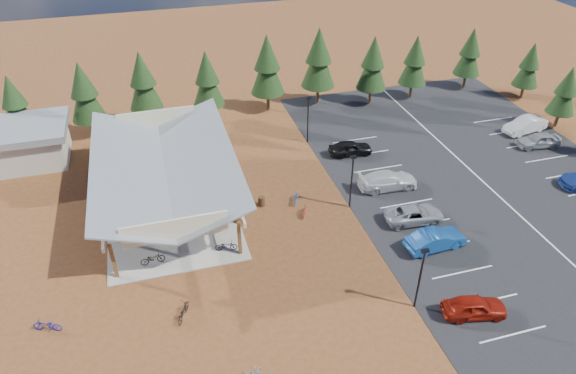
{
  "coord_description": "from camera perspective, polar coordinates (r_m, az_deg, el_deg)",
  "views": [
    {
      "loc": [
        -10.14,
        -31.17,
        26.64
      ],
      "look_at": [
        -0.34,
        2.86,
        2.52
      ],
      "focal_mm": 32.0,
      "sensor_mm": 36.0,
      "label": 1
    }
  ],
  "objects": [
    {
      "name": "bike_4",
      "position": [
        40.21,
        -6.89,
        -6.5
      ],
      "size": [
        1.82,
        0.93,
        0.91
      ],
      "primitive_type": "imported",
      "rotation": [
        0.0,
        0.0,
        1.37
      ],
      "color": "black",
      "rests_on": "concrete_pad"
    },
    {
      "name": "bike_6",
      "position": [
        48.22,
        -9.06,
        1.04
      ],
      "size": [
        1.84,
        0.84,
        0.93
      ],
      "primitive_type": "imported",
      "rotation": [
        0.0,
        0.0,
        1.7
      ],
      "color": "navy",
      "rests_on": "concrete_pad"
    },
    {
      "name": "car_4",
      "position": [
        52.28,
        6.94,
        4.33
      ],
      "size": [
        4.48,
        2.09,
        1.48
      ],
      "primitive_type": "imported",
      "rotation": [
        0.0,
        0.0,
        1.49
      ],
      "color": "black",
      "rests_on": "asphalt_lot"
    },
    {
      "name": "bike_12",
      "position": [
        35.91,
        -11.58,
        -13.4
      ],
      "size": [
        1.41,
        2.01,
        1.0
      ],
      "primitive_type": "imported",
      "rotation": [
        0.0,
        0.0,
        2.7
      ],
      "color": "black",
      "rests_on": "ground"
    },
    {
      "name": "asphalt_lot",
      "position": [
        51.93,
        20.36,
        1.04
      ],
      "size": [
        27.0,
        44.0,
        0.04
      ],
      "primitive_type": "cube",
      "color": "black",
      "rests_on": "ground"
    },
    {
      "name": "pine_2",
      "position": [
        58.16,
        -15.83,
        11.27
      ],
      "size": [
        3.62,
        3.62,
        8.44
      ],
      "color": "#382314",
      "rests_on": "ground"
    },
    {
      "name": "trash_bin_0",
      "position": [
        43.02,
        -5.73,
        -3.46
      ],
      "size": [
        0.6,
        0.6,
        0.9
      ],
      "primitive_type": "cylinder",
      "color": "#402816",
      "rests_on": "ground"
    },
    {
      "name": "outbuilding",
      "position": [
        56.71,
        -28.43,
        4.13
      ],
      "size": [
        11.0,
        7.0,
        3.9
      ],
      "color": "#ADA593",
      "rests_on": "ground"
    },
    {
      "name": "bike_3",
      "position": [
        52.45,
        -17.52,
        2.68
      ],
      "size": [
        1.54,
        0.71,
        0.89
      ],
      "primitive_type": "imported",
      "rotation": [
        0.0,
        0.0,
        1.77
      ],
      "color": "maroon",
      "rests_on": "concrete_pad"
    },
    {
      "name": "bike_16",
      "position": [
        44.88,
        -5.59,
        -1.57
      ],
      "size": [
        1.97,
        1.06,
        0.98
      ],
      "primitive_type": "imported",
      "rotation": [
        0.0,
        0.0,
        4.48
      ],
      "color": "black",
      "rests_on": "ground"
    },
    {
      "name": "pine_3",
      "position": [
        57.71,
        -8.97,
        11.78
      ],
      "size": [
        3.5,
        3.5,
        8.14
      ],
      "color": "#382314",
      "rests_on": "ground"
    },
    {
      "name": "bike_10",
      "position": [
        37.84,
        -25.21,
        -13.74
      ],
      "size": [
        2.0,
        1.24,
        0.99
      ],
      "primitive_type": "imported",
      "rotation": [
        0.0,
        0.0,
        4.38
      ],
      "color": "navy",
      "rests_on": "ground"
    },
    {
      "name": "car_2",
      "position": [
        44.05,
        13.85,
        -2.95
      ],
      "size": [
        5.12,
        2.67,
        1.38
      ],
      "primitive_type": "imported",
      "rotation": [
        0.0,
        0.0,
        1.49
      ],
      "color": "gray",
      "rests_on": "asphalt_lot"
    },
    {
      "name": "concrete_pad",
      "position": [
        46.52,
        -12.96,
        -1.62
      ],
      "size": [
        10.6,
        18.6,
        0.1
      ],
      "primitive_type": "cube",
      "color": "gray",
      "rests_on": "ground"
    },
    {
      "name": "trash_bin_1",
      "position": [
        44.78,
        -2.94,
        -1.6
      ],
      "size": [
        0.6,
        0.6,
        0.9
      ],
      "primitive_type": "cylinder",
      "color": "#402816",
      "rests_on": "ground"
    },
    {
      "name": "lamp_post_0",
      "position": [
        35.18,
        14.5,
        -9.41
      ],
      "size": [
        0.5,
        0.25,
        5.14
      ],
      "color": "black",
      "rests_on": "ground"
    },
    {
      "name": "pine_13",
      "position": [
        69.15,
        25.25,
        12.17
      ],
      "size": [
        3.01,
        3.01,
        7.02
      ],
      "color": "#382314",
      "rests_on": "ground"
    },
    {
      "name": "pine_1",
      "position": [
        57.53,
        -21.73,
        9.79
      ],
      "size": [
        3.57,
        3.57,
        8.33
      ],
      "color": "#382314",
      "rests_on": "ground"
    },
    {
      "name": "lamp_post_1",
      "position": [
        43.47,
        7.1,
        0.97
      ],
      "size": [
        0.5,
        0.25,
        5.14
      ],
      "color": "black",
      "rests_on": "ground"
    },
    {
      "name": "bike_1",
      "position": [
        43.06,
        -17.23,
        -4.83
      ],
      "size": [
        1.66,
        0.95,
        0.96
      ],
      "primitive_type": "imported",
      "rotation": [
        0.0,
        0.0,
        1.24
      ],
      "color": "#A0A4A9",
      "rests_on": "concrete_pad"
    },
    {
      "name": "pine_4",
      "position": [
        59.41,
        -2.33,
        13.39
      ],
      "size": [
        3.87,
        3.87,
        9.02
      ],
      "color": "#382314",
      "rests_on": "ground"
    },
    {
      "name": "car_9",
      "position": [
        61.74,
        24.86,
        6.26
      ],
      "size": [
        5.22,
        2.54,
        1.65
      ],
      "primitive_type": "imported",
      "rotation": [
        0.0,
        0.0,
        -1.41
      ],
      "color": "silver",
      "rests_on": "asphalt_lot"
    },
    {
      "name": "car_1",
      "position": [
        41.65,
        16.07,
        -5.64
      ],
      "size": [
        4.97,
        2.07,
        1.6
      ],
      "primitive_type": "imported",
      "rotation": [
        0.0,
        0.0,
        1.65
      ],
      "color": "navy",
      "rests_on": "asphalt_lot"
    },
    {
      "name": "bike_14",
      "position": [
        45.11,
        0.9,
        -1.22
      ],
      "size": [
        1.29,
        1.88,
        0.94
      ],
      "primitive_type": "imported",
      "rotation": [
        0.0,
        0.0,
        -0.42
      ],
      "color": "#1A4693",
      "rests_on": "ground"
    },
    {
      "name": "pine_7",
      "position": [
        64.72,
        13.9,
        13.52
      ],
      "size": [
        3.35,
        3.35,
        7.8
      ],
      "color": "#382314",
      "rests_on": "ground"
    },
    {
      "name": "car_8",
      "position": [
        59.25,
        26.07,
        4.7
      ],
      "size": [
        4.64,
        2.33,
        1.52
      ],
      "primitive_type": "imported",
      "rotation": [
        0.0,
        0.0,
        -1.7
      ],
      "color": "gray",
      "rests_on": "asphalt_lot"
    },
    {
      "name": "pine_12",
      "position": [
        63.43,
        28.5,
        9.38
      ],
      "size": [
        2.98,
        2.98,
        6.94
      ],
      "color": "#382314",
      "rests_on": "ground"
    },
    {
      "name": "bike_15",
      "position": [
        43.62,
        1.84,
        -2.66
      ],
      "size": [
        1.02,
        1.57,
        0.92
      ],
      "primitive_type": "imported",
      "rotation": [
        0.0,
        0.0,
        2.72
      ],
      "color": "maroon",
      "rests_on": "ground"
    },
    {
      "name": "car_3",
      "position": [
        47.63,
        11.04,
        0.74
      ],
      "size": [
        5.62,
        2.53,
        1.6
      ],
      "primitive_type": "imported",
      "rotation": [
        0.0,
        0.0,
        1.52
      ],
      "color": "silver",
      "rests_on": "asphalt_lot"
    },
    {
      "name": "lamp_post_2",
      "position": [
        53.19,
        2.23,
        7.81
      ],
      "size": [
        0.5,
        0.25,
        5.14
      ],
      "color": "black",
      "rests_on": "ground"
    },
    {
      "name": "pine_6",
      "position": [
        62.02,
        9.42,
        13.43
      ],
      "size": [
        3.55,
        3.55,
        8.27
      ],
      "color": "#382314",
      "rests_on": "ground"
    },
    {
      "name": "bike_0",
      "position": [
        40.11,
        -14.81,
        -7.68
      ],
      "size": [
        1.88,
        0.8,
        0.96
      ],
      "primitive_type": "imported",
      "rotation": [
        0.0,
        0.0,
        1.66
      ],
      "color": "black",
      "rests_on": "concrete_pad"
    },
    {
      "name": "pine_5",
      "position": [
        61.22,
        3.43,
        14.12
      ],
      "size": [
        3.96,
        3.96,
        9.21
      ],
      "color": "#382314",
      "rests_on": "ground"
    },
    {
      "name": "pine_0",
      "position": [
        59.31,
        -28.14,
        8.3
      ],
      "size": [
        3.23,
        3.23,
        7.52
      ],
      "color": "#382314",
      "rests_on": "ground"
    },
    {
      "name": "ground",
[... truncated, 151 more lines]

